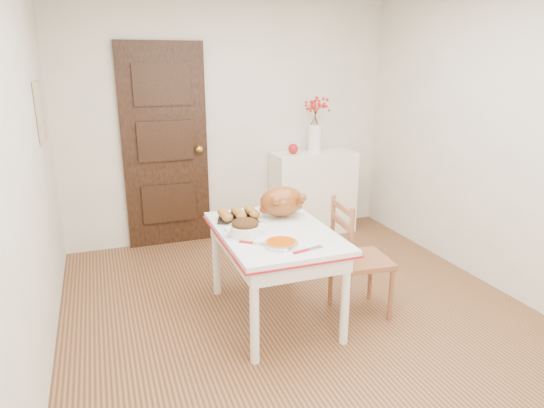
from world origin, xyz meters
name	(u,v)px	position (x,y,z in m)	size (l,w,h in m)	color
floor	(305,320)	(0.00, 0.00, 0.00)	(3.50, 4.00, 0.00)	#492817
wall_back	(231,122)	(0.00, 2.00, 1.25)	(3.50, 0.00, 2.50)	silver
wall_left	(22,177)	(-1.75, 0.00, 1.25)	(0.00, 4.00, 2.50)	silver
wall_right	(509,142)	(1.75, 0.00, 1.25)	(0.00, 4.00, 2.50)	silver
door_back	(165,147)	(-0.70, 1.97, 1.03)	(0.85, 0.06, 2.06)	black
photo_board	(40,111)	(-1.73, 1.20, 1.50)	(0.03, 0.35, 0.45)	beige
sideboard	(313,192)	(0.87, 1.78, 0.45)	(0.91, 0.40, 0.91)	white
kitchen_table	(274,274)	(-0.20, 0.14, 0.35)	(0.80, 1.17, 0.70)	white
chair_oak	(362,257)	(0.44, -0.02, 0.45)	(0.40, 0.40, 0.91)	#9E5F3E
berry_vase	(315,124)	(0.88, 1.78, 1.22)	(0.32, 0.32, 0.62)	white
apple	(293,149)	(0.63, 1.78, 0.96)	(0.11, 0.11, 0.11)	#A51318
turkey_platter	(282,203)	(-0.06, 0.35, 0.83)	(0.40, 0.32, 0.25)	brown
pumpkin_pie	(281,243)	(-0.27, -0.17, 0.72)	(0.22, 0.22, 0.05)	#B03F00
stuffing_dish	(245,227)	(-0.43, 0.11, 0.75)	(0.29, 0.23, 0.11)	#4A250F
rolls_tray	(238,214)	(-0.38, 0.45, 0.74)	(0.31, 0.24, 0.08)	#9B6124
pie_server	(308,249)	(-0.13, -0.30, 0.71)	(0.23, 0.06, 0.01)	silver
carving_knife	(258,243)	(-0.40, -0.09, 0.71)	(0.26, 0.06, 0.01)	silver
drinking_glass	(265,205)	(-0.12, 0.58, 0.75)	(0.06, 0.06, 0.11)	white
shaker_pair	(284,202)	(0.07, 0.63, 0.75)	(0.10, 0.04, 0.09)	white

